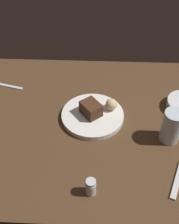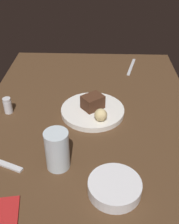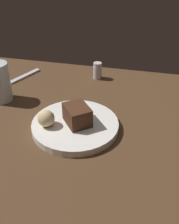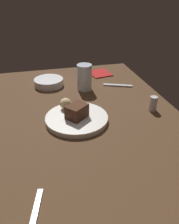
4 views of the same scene
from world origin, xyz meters
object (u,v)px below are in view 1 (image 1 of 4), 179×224
dessert_plate (92,116)px  dessert_spoon (177,180)px  salt_shaker (90,187)px  chocolate_cake_slice (90,109)px  bread_roll (111,105)px  water_glass (171,126)px  butter_knife (3,85)px

dessert_plate → dessert_spoon: bearing=-44.1°
dessert_plate → salt_shaker: size_ratio=3.88×
dessert_plate → chocolate_cake_slice: (-0.66, -0.01, 3.70)cm
bread_roll → water_glass: (21.08, -12.88, 2.05)cm
chocolate_cake_slice → dessert_spoon: size_ratio=0.52×
dessert_plate → bread_roll: 8.62cm
bread_roll → dessert_spoon: bearing=-55.4°
water_glass → butter_knife: (-69.64, 28.51, -6.22)cm
dessert_spoon → butter_knife: bearing=78.7°
salt_shaker → dessert_spoon: (27.81, 5.51, -2.78)cm
dessert_plate → dessert_spoon: size_ratio=1.64×
salt_shaker → bread_roll: bearing=79.6°
bread_roll → dessert_plate: bearing=-156.8°
dessert_plate → butter_knife: (-41.27, 18.75, -0.78)cm
bread_roll → salt_shaker: (-6.66, -36.14, -1.29)cm
chocolate_cake_slice → bread_roll: (7.95, 3.14, -0.32)cm
bread_roll → dessert_spoon: size_ratio=0.31×
salt_shaker → water_glass: (27.75, 23.26, 3.34)cm
dessert_plate → water_glass: 30.49cm
chocolate_cake_slice → dessert_plate: bearing=1.0°
dessert_spoon → butter_knife: (-69.70, 46.26, -0.10)cm
water_glass → chocolate_cake_slice: bearing=161.4°
bread_roll → butter_knife: bread_roll is taller
dessert_plate → water_glass: (28.37, -9.76, 5.44)cm
dessert_spoon → dessert_plate: bearing=68.2°
dessert_spoon → butter_knife: size_ratio=0.79×
salt_shaker → dessert_plate: bearing=91.1°
bread_roll → salt_shaker: bread_roll is taller
salt_shaker → water_glass: bearing=40.0°
salt_shaker → water_glass: size_ratio=0.49×
dessert_plate → salt_shaker: bearing=-88.9°
chocolate_cake_slice → water_glass: water_glass is taller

